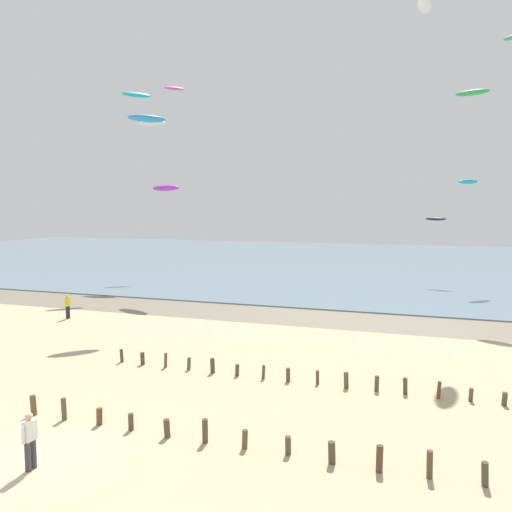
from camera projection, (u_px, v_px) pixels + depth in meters
ground_plane at (37, 459)px, 15.32m from camera, size 160.00×160.00×0.00m
wet_sand_strip at (261, 314)px, 36.10m from camera, size 120.00×5.62×0.01m
sea at (343, 261)px, 71.77m from camera, size 160.00×70.00×0.10m
groyne_near at (280, 444)px, 15.55m from camera, size 19.47×0.36×0.81m
groyne_mid at (335, 379)px, 21.49m from camera, size 20.97×0.31×0.71m
person_nearest_camera at (30, 439)px, 14.61m from camera, size 0.24×0.57×1.71m
person_by_waterline at (68, 305)px, 34.62m from camera, size 0.27×0.56×1.71m
kite_aloft_2 at (147, 119)px, 34.39m from camera, size 2.48×2.52×0.58m
kite_aloft_3 at (468, 182)px, 46.16m from camera, size 2.25×2.22×0.56m
kite_aloft_4 at (174, 88)px, 60.62m from camera, size 2.50×2.18×0.66m
kite_aloft_5 at (152, 123)px, 52.70m from camera, size 3.15×1.39×0.66m
kite_aloft_6 at (136, 95)px, 48.69m from camera, size 2.72×2.69×0.81m
kite_aloft_7 at (425, 5)px, 32.35m from camera, size 1.35×2.79×0.69m
kite_aloft_9 at (436, 219)px, 49.62m from camera, size 2.14×1.32×0.33m
kite_aloft_10 at (472, 93)px, 37.75m from camera, size 2.61×1.63×0.44m
kite_aloft_12 at (166, 188)px, 42.38m from camera, size 3.39×2.23×0.55m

